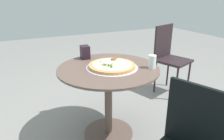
{
  "coord_description": "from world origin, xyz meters",
  "views": [
    {
      "loc": [
        0.7,
        1.55,
        1.29
      ],
      "look_at": [
        -0.03,
        0.02,
        0.66
      ],
      "focal_mm": 33.52,
      "sensor_mm": 36.0,
      "label": 1
    }
  ],
  "objects": [
    {
      "name": "drinking_cup",
      "position": [
        -0.33,
        0.17,
        0.74
      ],
      "size": [
        0.07,
        0.07,
        0.11
      ],
      "primitive_type": "cylinder",
      "color": "white",
      "rests_on": "patio_table"
    },
    {
      "name": "pizza_on_tray",
      "position": [
        -0.03,
        0.02,
        0.7
      ],
      "size": [
        0.45,
        0.45,
        0.05
      ],
      "color": "silver",
      "rests_on": "patio_table"
    },
    {
      "name": "patio_chair_near",
      "position": [
        -1.12,
        -0.52,
        0.53
      ],
      "size": [
        0.48,
        0.48,
        0.9
      ],
      "color": "#291E22",
      "rests_on": "ground"
    },
    {
      "name": "napkin_dispenser",
      "position": [
        0.09,
        -0.34,
        0.75
      ],
      "size": [
        0.08,
        0.11,
        0.13
      ],
      "primitive_type": "cube",
      "rotation": [
        0.0,
        0.0,
        4.66
      ],
      "color": "black",
      "rests_on": "patio_table"
    },
    {
      "name": "ground_plane",
      "position": [
        0.0,
        0.0,
        0.0
      ],
      "size": [
        10.0,
        10.0,
        0.0
      ],
      "primitive_type": "plane",
      "color": "gray"
    },
    {
      "name": "patio_table",
      "position": [
        0.0,
        0.0,
        0.5
      ],
      "size": [
        0.88,
        0.88,
        0.68
      ],
      "color": "brown",
      "rests_on": "ground"
    },
    {
      "name": "pizza_server",
      "position": [
        -0.04,
        -0.02,
        0.74
      ],
      "size": [
        0.2,
        0.16,
        0.02
      ],
      "color": "silver",
      "rests_on": "pizza_on_tray"
    }
  ]
}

